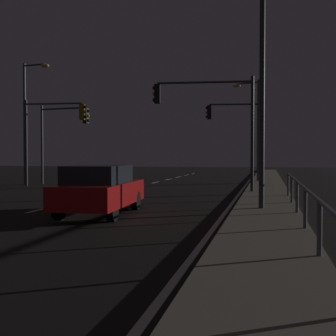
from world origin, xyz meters
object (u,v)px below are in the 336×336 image
at_px(traffic_light_far_right, 237,125).
at_px(street_lamp_median, 254,120).
at_px(traffic_light_mid_left, 208,110).
at_px(street_lamp_corner, 258,69).
at_px(traffic_light_near_left, 52,125).
at_px(street_lamp_far_end, 28,113).
at_px(car, 100,189).
at_px(traffic_light_far_left, 62,129).

distance_m(traffic_light_far_right, street_lamp_median, 1.53).
xyz_separation_m(traffic_light_mid_left, street_lamp_corner, (2.54, -7.05, 0.55)).
bearing_deg(street_lamp_corner, traffic_light_near_left, 140.71).
height_order(traffic_light_far_right, street_lamp_median, street_lamp_median).
xyz_separation_m(traffic_light_far_right, street_lamp_far_end, (-13.00, -4.59, 0.66)).
bearing_deg(traffic_light_far_right, car, -100.24).
relative_size(car, traffic_light_near_left, 0.85).
height_order(car, traffic_light_far_left, traffic_light_far_left).
relative_size(traffic_light_far_right, street_lamp_far_end, 0.70).
relative_size(traffic_light_near_left, street_lamp_median, 0.76).
bearing_deg(traffic_light_far_left, street_lamp_corner, -43.26).
xyz_separation_m(car, traffic_light_far_right, (3.13, 17.31, 3.17)).
bearing_deg(street_lamp_far_end, street_lamp_median, 21.62).
bearing_deg(traffic_light_near_left, street_lamp_far_end, 156.48).
distance_m(traffic_light_near_left, traffic_light_far_right, 12.18).
bearing_deg(street_lamp_corner, car, -162.84).
bearing_deg(traffic_light_near_left, traffic_light_far_left, 94.72).
bearing_deg(traffic_light_near_left, car, -56.75).
bearing_deg(traffic_light_near_left, street_lamp_corner, -39.29).
height_order(traffic_light_near_left, street_lamp_far_end, street_lamp_far_end).
xyz_separation_m(traffic_light_mid_left, traffic_light_far_left, (-10.19, 4.92, -0.48)).
relative_size(traffic_light_mid_left, street_lamp_corner, 0.74).
relative_size(street_lamp_corner, street_lamp_median, 1.09).
bearing_deg(traffic_light_mid_left, traffic_light_far_right, 84.71).
bearing_deg(street_lamp_median, traffic_light_mid_left, -101.08).
bearing_deg(traffic_light_mid_left, street_lamp_far_end, 161.09).
xyz_separation_m(traffic_light_far_left, street_lamp_median, (12.10, 4.84, 0.71)).
bearing_deg(traffic_light_far_left, street_lamp_median, 21.82).
distance_m(traffic_light_mid_left, traffic_light_near_left, 10.57).
distance_m(car, traffic_light_far_left, 15.85).
height_order(car, traffic_light_far_right, traffic_light_far_right).
bearing_deg(traffic_light_far_left, traffic_light_mid_left, -25.78).
xyz_separation_m(traffic_light_mid_left, street_lamp_median, (1.91, 9.76, 0.23)).
height_order(street_lamp_median, street_lamp_far_end, street_lamp_far_end).
relative_size(car, street_lamp_median, 0.64).
relative_size(car, traffic_light_far_left, 0.87).
bearing_deg(car, street_lamp_far_end, 127.80).
xyz_separation_m(car, street_lamp_corner, (4.85, 1.50, 3.86)).
distance_m(car, traffic_light_near_left, 14.40).
height_order(traffic_light_mid_left, street_lamp_far_end, street_lamp_far_end).
distance_m(traffic_light_far_left, street_lamp_far_end, 2.36).
height_order(traffic_light_near_left, traffic_light_far_left, traffic_light_near_left).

